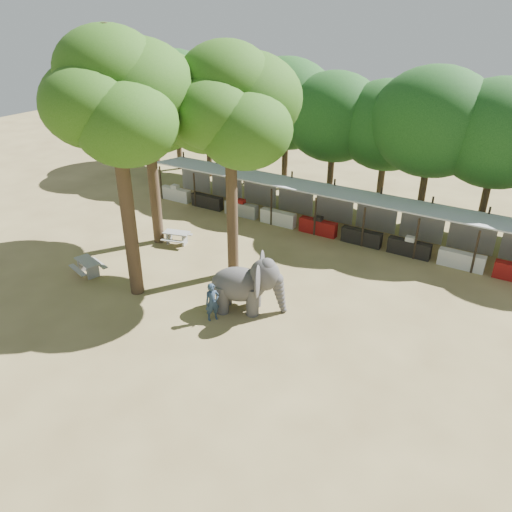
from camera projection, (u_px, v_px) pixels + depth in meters
The scene contains 10 objects.
ground at pixel (213, 353), 20.23m from camera, with size 100.00×100.00×0.00m, color brown.
vendor_stalls at pixel (346, 216), 30.20m from camera, with size 28.00×2.99×2.80m.
yard_tree_left at pixel (146, 98), 26.22m from camera, with size 7.10×6.90×11.02m.
yard_tree_center at pixel (115, 97), 20.57m from camera, with size 7.10×6.90×12.04m.
yard_tree_back at pixel (230, 106), 22.51m from camera, with size 7.10×6.90×11.36m.
backdrop_trees at pixel (383, 127), 32.15m from camera, with size 46.46×5.95×8.33m.
elephant at pixel (248, 284), 22.52m from camera, with size 3.61×2.84×2.70m.
handler at pixel (212, 302), 22.01m from camera, with size 0.65×0.43×1.80m, color #26384C.
picnic_table_near at pixel (88, 265), 25.90m from camera, with size 1.94×1.83×0.80m.
picnic_table_far at pixel (177, 236), 29.22m from camera, with size 1.79×1.69×0.74m.
Camera 1 is at (9.99, -12.91, 12.70)m, focal length 35.00 mm.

